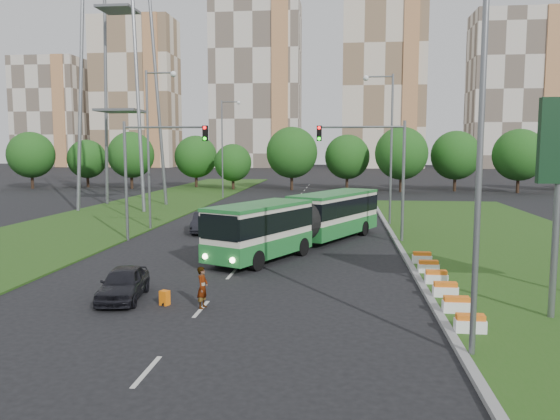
# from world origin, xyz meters

# --- Properties ---
(ground) EXTENTS (360.00, 360.00, 0.00)m
(ground) POSITION_xyz_m (0.00, 0.00, 0.00)
(ground) COLOR black
(ground) RESTS_ON ground
(grass_median) EXTENTS (14.00, 60.00, 0.15)m
(grass_median) POSITION_xyz_m (13.00, 8.00, 0.07)
(grass_median) COLOR #264F16
(grass_median) RESTS_ON ground
(median_kerb) EXTENTS (0.30, 60.00, 0.18)m
(median_kerb) POSITION_xyz_m (6.05, 8.00, 0.09)
(median_kerb) COLOR gray
(median_kerb) RESTS_ON ground
(left_verge) EXTENTS (12.00, 110.00, 0.10)m
(left_verge) POSITION_xyz_m (-18.00, 25.00, 0.05)
(left_verge) COLOR #264F16
(left_verge) RESTS_ON ground
(lane_markings) EXTENTS (0.20, 100.00, 0.01)m
(lane_markings) POSITION_xyz_m (-3.00, 20.00, 0.00)
(lane_markings) COLOR #BBBBB4
(lane_markings) RESTS_ON ground
(flower_planters) EXTENTS (1.10, 11.50, 0.60)m
(flower_planters) POSITION_xyz_m (6.70, -2.50, 0.45)
(flower_planters) COLOR white
(flower_planters) RESTS_ON grass_median
(traffic_mast_median) EXTENTS (5.76, 0.32, 8.00)m
(traffic_mast_median) POSITION_xyz_m (4.78, 10.00, 5.35)
(traffic_mast_median) COLOR slate
(traffic_mast_median) RESTS_ON ground
(traffic_mast_left) EXTENTS (5.76, 0.32, 8.00)m
(traffic_mast_left) POSITION_xyz_m (-10.38, 9.00, 5.35)
(traffic_mast_left) COLOR slate
(traffic_mast_left) RESTS_ON ground
(street_lamps) EXTENTS (36.00, 60.00, 12.00)m
(street_lamps) POSITION_xyz_m (-3.00, 10.00, 6.00)
(street_lamps) COLOR slate
(street_lamps) RESTS_ON ground
(tree_line) EXTENTS (120.00, 8.00, 9.00)m
(tree_line) POSITION_xyz_m (10.00, 55.00, 4.50)
(tree_line) COLOR #184813
(tree_line) RESTS_ON ground
(apartment_tower_west) EXTENTS (26.00, 15.00, 48.00)m
(apartment_tower_west) POSITION_xyz_m (-65.00, 150.00, 24.00)
(apartment_tower_west) COLOR beige
(apartment_tower_west) RESTS_ON ground
(apartment_tower_cwest) EXTENTS (28.00, 15.00, 52.00)m
(apartment_tower_cwest) POSITION_xyz_m (-25.00, 150.00, 26.00)
(apartment_tower_cwest) COLOR beige
(apartment_tower_cwest) RESTS_ON ground
(apartment_tower_ceast) EXTENTS (25.00, 15.00, 50.00)m
(apartment_tower_ceast) POSITION_xyz_m (15.00, 150.00, 25.00)
(apartment_tower_ceast) COLOR beige
(apartment_tower_ceast) RESTS_ON ground
(apartment_tower_east) EXTENTS (27.00, 15.00, 47.00)m
(apartment_tower_east) POSITION_xyz_m (55.00, 150.00, 23.50)
(apartment_tower_east) COLOR beige
(apartment_tower_east) RESTS_ON ground
(midrise_west) EXTENTS (22.00, 14.00, 36.00)m
(midrise_west) POSITION_xyz_m (-95.00, 150.00, 18.00)
(midrise_west) COLOR beige
(midrise_west) RESTS_ON ground
(articulated_bus) EXTENTS (2.64, 16.95, 2.79)m
(articulated_bus) POSITION_xyz_m (-0.22, 7.68, 1.71)
(articulated_bus) COLOR beige
(articulated_bus) RESTS_ON ground
(car_left_near) EXTENTS (2.16, 4.17, 1.36)m
(car_left_near) POSITION_xyz_m (-6.54, -4.99, 0.68)
(car_left_near) COLOR black
(car_left_near) RESTS_ON ground
(car_left_far) EXTENTS (2.13, 4.74, 1.51)m
(car_left_far) POSITION_xyz_m (-7.64, 13.07, 0.76)
(car_left_far) COLOR black
(car_left_far) RESTS_ON ground
(pedestrian) EXTENTS (0.47, 0.65, 1.64)m
(pedestrian) POSITION_xyz_m (-2.97, -5.84, 0.82)
(pedestrian) COLOR gray
(pedestrian) RESTS_ON ground
(shopping_trolley) EXTENTS (0.34, 0.36, 0.59)m
(shopping_trolley) POSITION_xyz_m (-4.58, -5.62, 0.29)
(shopping_trolley) COLOR orange
(shopping_trolley) RESTS_ON ground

